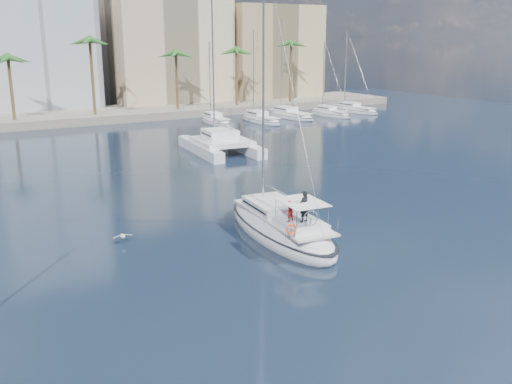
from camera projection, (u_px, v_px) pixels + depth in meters
ground at (266, 246)px, 34.59m from camera, size 160.00×160.00×0.00m
quay at (54, 118)px, 85.19m from camera, size 120.00×14.00×1.20m
building_beige at (167, 50)px, 100.96m from camera, size 20.00×14.00×20.00m
building_tan_right at (268, 55)px, 109.33m from camera, size 18.00×12.00×18.00m
palm_centre at (53, 52)px, 79.32m from camera, size 3.60×3.60×12.30m
palm_right at (262, 49)px, 95.93m from camera, size 3.60×3.60×12.30m
main_sloop at (280, 227)px, 36.23m from camera, size 5.12×12.66×18.30m
catamaran at (221, 142)px, 62.44m from camera, size 7.10×12.40×17.31m
seagull at (122, 236)px, 34.93m from camera, size 1.23×0.53×0.23m
moored_yacht_a at (216, 124)px, 83.47m from camera, size 3.37×9.52×11.90m
moored_yacht_b at (261, 122)px, 84.98m from camera, size 3.32×10.83×13.72m
moored_yacht_c at (289, 117)px, 89.82m from camera, size 3.98×12.33×15.54m
moored_yacht_d at (330, 116)px, 91.34m from camera, size 3.52×9.55×11.90m
moored_yacht_e at (353, 112)px, 96.18m from camera, size 4.61×11.11×13.72m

